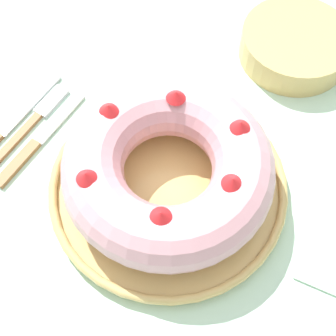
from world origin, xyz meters
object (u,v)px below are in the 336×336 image
Objects in this scene: bundt_cake at (168,168)px; serving_dish at (168,186)px; cake_knife at (35,144)px; side_bowl at (295,45)px; fork at (26,128)px.

serving_dish is at bearing -46.30° from bundt_cake.
cake_knife is at bearing -168.47° from bundt_cake.
bundt_cake is (-0.00, 0.00, 0.05)m from serving_dish.
side_bowl is at bearing 49.08° from cake_knife.
serving_dish is 1.55× the size of fork.
side_bowl reaches higher than cake_knife.
side_bowl reaches higher than serving_dish.
serving_dish reaches higher than fork.
side_bowl is at bearing 82.50° from bundt_cake.
fork is 1.20× the size of side_bowl.
cake_knife is 0.44m from side_bowl.
bundt_cake is 1.46× the size of cake_knife.
serving_dish is 0.21m from cake_knife.
serving_dish is at bearing -97.49° from side_bowl.
bundt_cake is 1.30× the size of fork.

